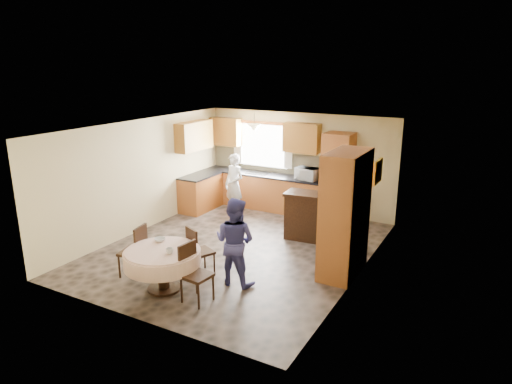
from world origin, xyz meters
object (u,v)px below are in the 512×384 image
Objects in this scene: chair_left at (136,248)px; chair_back at (197,249)px; oven_tower at (337,177)px; person_dining at (235,241)px; dining_table at (162,259)px; chair_right at (193,270)px; person_sink at (234,185)px; sideboard at (316,219)px; cupboard at (345,214)px.

chair_left is 1.05× the size of chair_back.
oven_tower is 1.38× the size of person_dining.
person_dining reaches higher than dining_table.
dining_table is 0.65m from chair_right.
person_dining reaches higher than chair_right.
dining_table is at bearing 65.28° from chair_left.
oven_tower is 1.36× the size of person_sink.
oven_tower is 2.21× the size of chair_right.
chair_back is at bearing -106.18° from oven_tower.
sideboard is at bearing -87.66° from oven_tower.
dining_table is at bearing 92.10° from chair_right.
person_dining is at bearing 98.63° from chair_left.
chair_right is at bearing 146.37° from chair_back.
chair_right is at bearing -98.27° from oven_tower.
chair_left is 0.61× the size of person_sink.
person_dining is (0.27, 0.83, 0.24)m from chair_right.
cupboard is at bearing -34.50° from chair_right.
person_sink is 3.66m from person_dining.
oven_tower is 2.23× the size of chair_left.
sideboard is at bearing 134.03° from chair_left.
chair_back is (0.18, 0.72, -0.06)m from dining_table.
sideboard is at bearing 128.56° from cupboard.
oven_tower reaches higher than chair_right.
sideboard is 1.06× the size of dining_table.
oven_tower is at bearing 143.91° from chair_left.
oven_tower is at bearing 87.32° from sideboard.
chair_right is at bearing -107.73° from sideboard.
sideboard is 1.74m from cupboard.
oven_tower reaches higher than sideboard.
chair_back is (0.92, 0.55, -0.03)m from chair_left.
cupboard reaches higher than dining_table.
chair_right is 0.63× the size of person_dining.
person_dining is (1.92, -3.12, -0.01)m from person_sink.
chair_back is at bearing 4.53° from person_dining.
sideboard is 1.42× the size of chair_left.
dining_table is 1.33× the size of chair_left.
cupboard is (1.07, -2.71, 0.06)m from oven_tower.
chair_left is 1.41m from chair_right.
chair_left is at bearing -70.49° from person_sink.
dining_table is at bearing -118.04° from sideboard.
chair_left is at bearing 19.86° from person_dining.
cupboard is (1.01, -1.27, 0.64)m from sideboard.
cupboard reaches higher than chair_left.
cupboard reaches higher than person_dining.
oven_tower is at bearing -81.56° from chair_back.
chair_right is (-1.77, -2.09, -0.59)m from cupboard.
oven_tower is at bearing -2.58° from chair_right.
sideboard is at bearing -7.02° from chair_right.
chair_left is at bearing 55.44° from chair_back.
oven_tower is at bearing -96.44° from person_dining.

